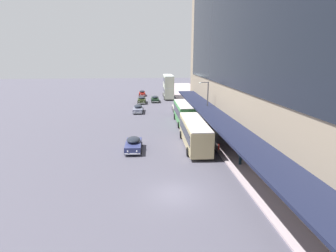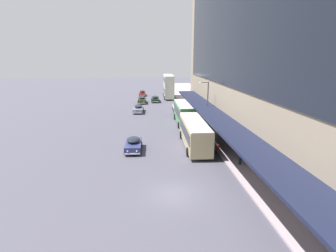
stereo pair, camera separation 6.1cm
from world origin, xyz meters
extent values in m
plane|color=#4E4B58|center=(0.00, 0.00, 0.00)|extent=(240.00, 240.00, 0.00)
cube|color=#B09EA4|center=(11.00, 0.00, 0.07)|extent=(10.00, 180.00, 0.15)
cube|color=gray|center=(11.00, 0.00, 13.45)|extent=(6.00, 80.00, 26.90)
cube|color=#181D35|center=(6.40, 0.00, 3.64)|extent=(3.20, 72.00, 0.24)
cube|color=tan|center=(3.70, 11.36, 1.75)|extent=(2.70, 10.31, 2.80)
cube|color=black|center=(3.70, 11.36, 2.09)|extent=(2.72, 9.49, 1.23)
cube|color=beige|center=(3.70, 11.36, 3.20)|extent=(2.60, 10.31, 0.12)
cube|color=black|center=(3.80, 16.54, 2.90)|extent=(1.25, 0.08, 0.36)
cylinder|color=black|center=(2.52, 14.88, 0.50)|extent=(0.27, 1.00, 1.00)
cylinder|color=black|center=(5.02, 14.83, 0.50)|extent=(0.27, 1.00, 1.00)
cylinder|color=black|center=(2.39, 8.21, 0.50)|extent=(0.27, 1.00, 1.00)
cylinder|color=black|center=(4.88, 8.16, 0.50)|extent=(0.27, 1.00, 1.00)
cube|color=beige|center=(3.95, 51.02, 1.73)|extent=(2.68, 9.93, 2.77)
cube|color=black|center=(3.95, 51.02, 2.07)|extent=(2.70, 9.15, 1.22)
cube|color=silver|center=(3.95, 51.02, 3.17)|extent=(2.59, 9.93, 0.12)
cube|color=beige|center=(3.95, 51.02, 4.60)|extent=(2.68, 9.93, 2.77)
cube|color=black|center=(3.95, 51.02, 4.94)|extent=(2.70, 9.15, 1.22)
cube|color=silver|center=(3.95, 51.02, 6.04)|extent=(2.59, 9.93, 0.12)
cube|color=black|center=(4.09, 55.99, 5.74)|extent=(1.21, 0.09, 0.36)
cylinder|color=black|center=(2.84, 54.41, 0.50)|extent=(0.28, 1.01, 1.00)
cylinder|color=black|center=(5.25, 54.34, 0.50)|extent=(0.28, 1.01, 1.00)
cylinder|color=black|center=(2.66, 48.00, 0.50)|extent=(0.28, 1.01, 1.00)
cylinder|color=black|center=(5.07, 47.93, 0.50)|extent=(0.28, 1.01, 1.00)
cube|color=#479C4D|center=(4.09, 22.99, 1.82)|extent=(2.45, 9.11, 2.94)
cube|color=black|center=(4.09, 22.99, 2.17)|extent=(2.49, 8.39, 1.29)
cube|color=silver|center=(4.09, 22.99, 3.34)|extent=(2.35, 9.11, 0.12)
cube|color=black|center=(4.11, 27.58, 3.04)|extent=(1.20, 0.07, 0.36)
cylinder|color=black|center=(2.89, 26.09, 0.50)|extent=(0.25, 1.00, 1.00)
cylinder|color=black|center=(5.30, 26.08, 0.50)|extent=(0.25, 1.00, 1.00)
cylinder|color=black|center=(2.87, 20.17, 0.50)|extent=(0.25, 1.00, 1.00)
cylinder|color=black|center=(5.28, 20.16, 0.50)|extent=(0.25, 1.00, 1.00)
cube|color=slate|center=(-3.72, 32.76, 0.59)|extent=(1.97, 4.77, 0.74)
ellipsoid|color=#1E232D|center=(-3.71, 33.00, 1.24)|extent=(1.69, 2.64, 0.60)
cube|color=silver|center=(-3.79, 30.36, 0.37)|extent=(1.74, 0.17, 0.14)
cube|color=silver|center=(-3.64, 35.17, 0.37)|extent=(1.74, 0.17, 0.14)
sphere|color=silver|center=(-3.28, 30.37, 0.64)|extent=(0.18, 0.18, 0.18)
sphere|color=silver|center=(-4.29, 30.40, 0.64)|extent=(0.18, 0.18, 0.18)
cylinder|color=black|center=(-2.84, 31.28, 0.32)|extent=(0.16, 0.64, 0.64)
cylinder|color=black|center=(-4.67, 31.33, 0.32)|extent=(0.16, 0.64, 0.64)
cylinder|color=black|center=(-2.76, 34.20, 0.32)|extent=(0.16, 0.64, 0.64)
cylinder|color=black|center=(-4.59, 34.25, 0.32)|extent=(0.16, 0.64, 0.64)
cube|color=#A41C15|center=(-3.14, 56.00, 0.58)|extent=(1.82, 4.08, 0.71)
ellipsoid|color=#1E232D|center=(-3.15, 56.21, 1.22)|extent=(1.57, 2.26, 0.62)
cube|color=silver|center=(-3.10, 53.93, 0.37)|extent=(1.65, 0.15, 0.14)
cube|color=silver|center=(-3.18, 58.08, 0.37)|extent=(1.65, 0.15, 0.14)
sphere|color=silver|center=(-2.62, 53.97, 0.63)|extent=(0.18, 0.18, 0.18)
sphere|color=silver|center=(-3.58, 53.95, 0.63)|extent=(0.18, 0.18, 0.18)
cylinder|color=black|center=(-2.25, 54.77, 0.32)|extent=(0.15, 0.64, 0.64)
cylinder|color=black|center=(-3.99, 54.73, 0.32)|extent=(0.15, 0.64, 0.64)
cylinder|color=black|center=(-2.30, 57.28, 0.32)|extent=(0.15, 0.64, 0.64)
cylinder|color=black|center=(-4.04, 57.24, 0.32)|extent=(0.15, 0.64, 0.64)
cube|color=navy|center=(-3.73, 10.51, 0.62)|extent=(1.92, 4.10, 0.80)
ellipsoid|color=#1E232D|center=(-3.73, 10.71, 1.30)|extent=(1.65, 2.27, 0.61)
cube|color=silver|center=(-3.78, 8.43, 0.37)|extent=(1.73, 0.16, 0.14)
cube|color=silver|center=(-3.68, 12.59, 0.37)|extent=(1.73, 0.16, 0.14)
sphere|color=silver|center=(-3.28, 8.45, 0.67)|extent=(0.18, 0.18, 0.18)
sphere|color=silver|center=(-4.28, 8.47, 0.67)|extent=(0.18, 0.18, 0.18)
cylinder|color=black|center=(-2.86, 9.23, 0.32)|extent=(0.16, 0.64, 0.64)
cylinder|color=black|center=(-4.67, 9.27, 0.32)|extent=(0.16, 0.64, 0.64)
cylinder|color=black|center=(-2.79, 11.75, 0.32)|extent=(0.16, 0.64, 0.64)
cylinder|color=black|center=(-4.61, 11.79, 0.32)|extent=(0.16, 0.64, 0.64)
cube|color=olive|center=(4.39, 59.54, 0.61)|extent=(1.96, 4.53, 0.78)
ellipsoid|color=#1E232D|center=(4.40, 59.32, 1.30)|extent=(1.65, 2.52, 0.65)
cube|color=silver|center=(4.27, 61.81, 0.37)|extent=(1.64, 0.21, 0.14)
cube|color=silver|center=(4.51, 57.27, 0.37)|extent=(1.64, 0.21, 0.14)
sphere|color=silver|center=(3.80, 61.75, 0.66)|extent=(0.18, 0.18, 0.18)
sphere|color=silver|center=(4.75, 61.81, 0.66)|extent=(0.18, 0.18, 0.18)
cylinder|color=black|center=(3.46, 60.87, 0.32)|extent=(0.17, 0.65, 0.64)
cylinder|color=black|center=(5.18, 60.96, 0.32)|extent=(0.17, 0.65, 0.64)
cylinder|color=black|center=(3.60, 58.12, 0.32)|extent=(0.17, 0.65, 0.64)
cylinder|color=black|center=(5.33, 58.21, 0.32)|extent=(0.17, 0.65, 0.64)
cube|color=#1C3421|center=(0.14, 45.33, 0.59)|extent=(1.80, 4.64, 0.75)
ellipsoid|color=#1E232D|center=(0.14, 45.09, 1.23)|extent=(1.59, 2.55, 0.59)
cube|color=silver|center=(0.14, 47.70, 0.37)|extent=(1.71, 0.12, 0.14)
cube|color=silver|center=(0.14, 42.95, 0.37)|extent=(1.71, 0.12, 0.14)
sphere|color=silver|center=(-0.35, 47.67, 0.64)|extent=(0.18, 0.18, 0.18)
sphere|color=silver|center=(0.64, 47.67, 0.64)|extent=(0.18, 0.18, 0.18)
cylinder|color=black|center=(-0.76, 46.77, 0.32)|extent=(0.14, 0.64, 0.64)
cylinder|color=black|center=(1.04, 46.76, 0.32)|extent=(0.14, 0.64, 0.64)
cylinder|color=black|center=(-0.76, 43.89, 0.32)|extent=(0.14, 0.64, 0.64)
cylinder|color=black|center=(1.04, 43.89, 0.32)|extent=(0.14, 0.64, 0.64)
cube|color=#2D381A|center=(-3.12, 43.57, 0.63)|extent=(1.89, 4.70, 0.83)
ellipsoid|color=#1E232D|center=(-3.12, 43.80, 1.31)|extent=(1.65, 2.59, 0.57)
cube|color=silver|center=(-3.14, 41.18, 0.37)|extent=(1.75, 0.14, 0.14)
cube|color=silver|center=(-3.10, 45.96, 0.37)|extent=(1.75, 0.14, 0.14)
sphere|color=silver|center=(-2.63, 41.20, 0.68)|extent=(0.18, 0.18, 0.18)
sphere|color=silver|center=(-3.65, 41.21, 0.68)|extent=(0.18, 0.18, 0.18)
cylinder|color=black|center=(-2.21, 42.11, 0.32)|extent=(0.15, 0.64, 0.64)
cylinder|color=black|center=(-4.05, 42.13, 0.32)|extent=(0.15, 0.64, 0.64)
cylinder|color=black|center=(-2.18, 45.01, 0.32)|extent=(0.15, 0.64, 0.64)
cylinder|color=black|center=(-4.03, 45.03, 0.32)|extent=(0.15, 0.64, 0.64)
cube|color=beige|center=(4.25, 33.62, 0.57)|extent=(1.94, 4.44, 0.71)
ellipsoid|color=#1E232D|center=(4.25, 33.40, 1.21)|extent=(1.66, 2.46, 0.61)
cube|color=silver|center=(4.33, 35.86, 0.37)|extent=(1.70, 0.18, 0.14)
cube|color=silver|center=(4.18, 31.39, 0.37)|extent=(1.70, 0.18, 0.14)
sphere|color=silver|center=(3.84, 35.85, 0.62)|extent=(0.18, 0.18, 0.18)
sphere|color=silver|center=(4.82, 35.81, 0.62)|extent=(0.18, 0.18, 0.18)
cylinder|color=black|center=(3.41, 35.01, 0.32)|extent=(0.16, 0.64, 0.64)
cylinder|color=black|center=(5.20, 34.95, 0.32)|extent=(0.16, 0.64, 0.64)
cylinder|color=black|center=(3.31, 32.30, 0.32)|extent=(0.16, 0.64, 0.64)
cylinder|color=black|center=(5.10, 32.24, 0.32)|extent=(0.16, 0.64, 0.64)
cylinder|color=black|center=(7.20, 5.07, 0.57)|extent=(0.16, 0.16, 0.85)
cylinder|color=black|center=(7.36, 5.07, 0.57)|extent=(0.16, 0.16, 0.85)
cube|color=black|center=(7.28, 5.07, 1.35)|extent=(0.41, 0.25, 0.70)
cylinder|color=black|center=(7.02, 5.06, 1.39)|extent=(0.10, 0.10, 0.63)
cylinder|color=black|center=(7.54, 5.07, 1.39)|extent=(0.10, 0.10, 0.63)
sphere|color=tan|center=(7.28, 5.07, 1.81)|extent=(0.22, 0.22, 0.22)
cylinder|color=black|center=(7.28, 5.07, 1.89)|extent=(0.33, 0.33, 0.02)
cylinder|color=black|center=(7.28, 5.07, 1.95)|extent=(0.21, 0.21, 0.12)
cylinder|color=#4C4C51|center=(6.91, 18.52, 3.73)|extent=(0.16, 0.16, 7.16)
cylinder|color=#4C4C51|center=(6.31, 18.52, 7.21)|extent=(1.20, 0.10, 0.10)
ellipsoid|color=silver|center=(5.71, 18.52, 7.13)|extent=(0.44, 0.28, 0.20)
cylinder|color=red|center=(6.31, 9.62, 0.43)|extent=(0.20, 0.20, 0.55)
sphere|color=red|center=(6.31, 9.62, 0.76)|extent=(0.18, 0.18, 0.18)
cylinder|color=red|center=(6.31, 9.77, 0.45)|extent=(0.08, 0.10, 0.08)
cylinder|color=red|center=(6.31, 9.47, 0.45)|extent=(0.08, 0.10, 0.08)
camera|label=1|loc=(-2.18, -19.02, 10.78)|focal=28.00mm
camera|label=2|loc=(-2.12, -19.03, 10.78)|focal=28.00mm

